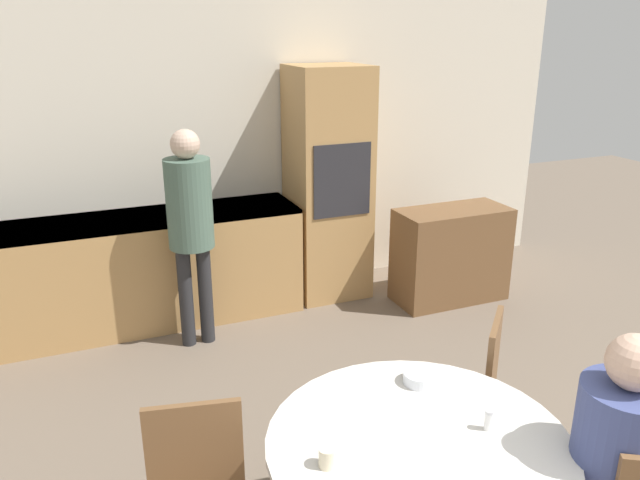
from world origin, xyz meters
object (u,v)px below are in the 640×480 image
object	(u,v)px
sideboard	(451,255)
person_standing	(190,216)
oven_unit	(328,184)
person_seated	(621,469)
chair_far_right	(471,388)
cup	(327,457)
bowl_centre	(420,378)

from	to	relation	value
sideboard	person_standing	distance (m)	2.28
oven_unit	person_seated	size ratio (longest dim) A/B	1.56
oven_unit	sideboard	xyz separation A→B (m)	(0.91, -0.56, -0.58)
chair_far_right	person_standing	bearing A→B (deg)	-108.94
sideboard	person_seated	world-z (taller)	person_seated
chair_far_right	cup	xyz separation A→B (m)	(-1.05, -0.56, 0.30)
sideboard	person_seated	distance (m)	3.15
person_seated	cup	xyz separation A→B (m)	(-1.01, 0.39, 0.07)
chair_far_right	person_seated	bearing A→B (deg)	41.67
person_standing	oven_unit	bearing A→B (deg)	21.63
chair_far_right	person_seated	xyz separation A→B (m)	(-0.04, -0.95, 0.22)
person_seated	bowl_centre	world-z (taller)	person_seated
cup	bowl_centre	distance (m)	0.70
oven_unit	bowl_centre	distance (m)	2.80
person_standing	sideboard	bearing A→B (deg)	-1.28
cup	sideboard	bearing A→B (deg)	48.15
sideboard	chair_far_right	distance (m)	2.27
chair_far_right	oven_unit	bearing A→B (deg)	-142.16
sideboard	bowl_centre	bearing A→B (deg)	-127.28
sideboard	cup	xyz separation A→B (m)	(-2.23, -2.49, 0.40)
bowl_centre	sideboard	bearing A→B (deg)	52.72
oven_unit	chair_far_right	bearing A→B (deg)	-96.19
chair_far_right	person_standing	distance (m)	2.28
oven_unit	cup	world-z (taller)	oven_unit
cup	chair_far_right	bearing A→B (deg)	28.00
person_standing	bowl_centre	xyz separation A→B (m)	(0.57, -2.19, -0.21)
sideboard	chair_far_right	size ratio (longest dim) A/B	1.05
oven_unit	chair_far_right	xyz separation A→B (m)	(-0.27, -2.49, -0.48)
sideboard	bowl_centre	size ratio (longest dim) A/B	6.26
chair_far_right	person_standing	world-z (taller)	person_standing
sideboard	cup	size ratio (longest dim) A/B	12.73
person_standing	bowl_centre	size ratio (longest dim) A/B	10.50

